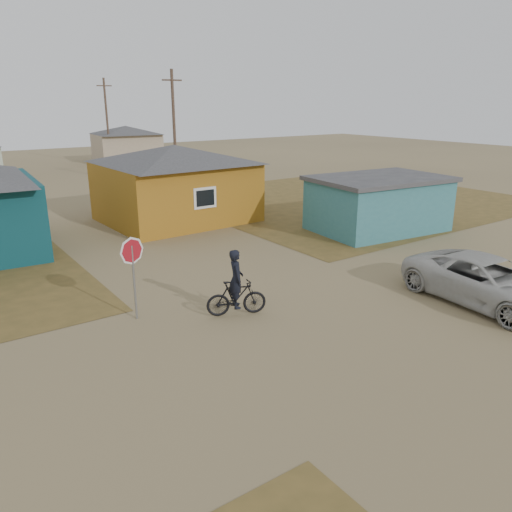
{
  "coord_description": "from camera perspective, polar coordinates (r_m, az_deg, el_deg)",
  "views": [
    {
      "loc": [
        -8.95,
        -9.41,
        6.07
      ],
      "look_at": [
        -0.18,
        3.0,
        1.3
      ],
      "focal_mm": 35.0,
      "sensor_mm": 36.0,
      "label": 1
    }
  ],
  "objects": [
    {
      "name": "ground",
      "position": [
        14.33,
        7.6,
        -7.79
      ],
      "size": [
        120.0,
        120.0,
        0.0
      ],
      "primitive_type": "plane",
      "color": "olive"
    },
    {
      "name": "grass_ne",
      "position": [
        32.64,
        10.32,
        6.44
      ],
      "size": [
        20.0,
        18.0,
        0.0
      ],
      "primitive_type": "cube",
      "color": "brown",
      "rests_on": "ground"
    },
    {
      "name": "house_yellow",
      "position": [
        26.37,
        -9.17,
        8.34
      ],
      "size": [
        7.72,
        6.76,
        3.9
      ],
      "color": "#9E6718",
      "rests_on": "ground"
    },
    {
      "name": "shed_turquoise",
      "position": [
        24.82,
        13.79,
        5.87
      ],
      "size": [
        6.71,
        4.93,
        2.6
      ],
      "color": "teal",
      "rests_on": "ground"
    },
    {
      "name": "house_beige_east",
      "position": [
        53.09,
        -14.56,
        12.33
      ],
      "size": [
        6.95,
        6.05,
        3.6
      ],
      "color": "tan",
      "rests_on": "ground"
    },
    {
      "name": "utility_pole_near",
      "position": [
        35.06,
        -9.32,
        14.05
      ],
      "size": [
        1.4,
        0.2,
        8.0
      ],
      "color": "brown",
      "rests_on": "ground"
    },
    {
      "name": "utility_pole_far",
      "position": [
        50.22,
        -16.65,
        14.52
      ],
      "size": [
        1.4,
        0.2,
        8.0
      ],
      "color": "brown",
      "rests_on": "ground"
    },
    {
      "name": "stop_sign",
      "position": [
        14.37,
        -13.94,
        -0.36
      ],
      "size": [
        0.8,
        0.12,
        2.46
      ],
      "color": "gray",
      "rests_on": "ground"
    },
    {
      "name": "cyclist",
      "position": [
        14.58,
        -2.27,
        -4.08
      ],
      "size": [
        1.83,
        1.14,
        2.0
      ],
      "color": "black",
      "rests_on": "ground"
    },
    {
      "name": "vehicle",
      "position": [
        16.92,
        25.0,
        -2.66
      ],
      "size": [
        2.77,
        5.41,
        1.46
      ],
      "primitive_type": "imported",
      "rotation": [
        0.0,
        0.0,
        -0.07
      ],
      "color": "#B8B8B3",
      "rests_on": "ground"
    }
  ]
}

